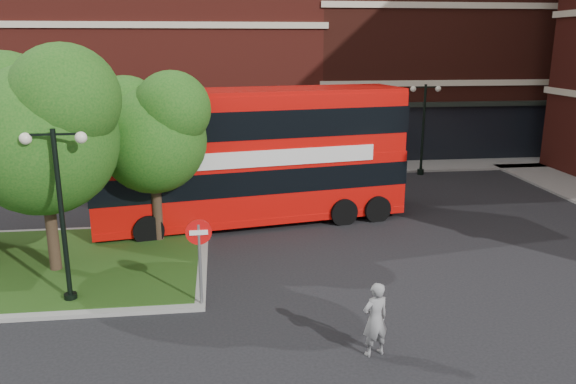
{
  "coord_description": "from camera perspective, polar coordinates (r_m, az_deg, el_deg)",
  "views": [
    {
      "loc": [
        -1.16,
        -15.06,
        7.19
      ],
      "look_at": [
        1.22,
        4.19,
        2.0
      ],
      "focal_mm": 35.0,
      "sensor_mm": 36.0,
      "label": 1
    }
  ],
  "objects": [
    {
      "name": "ground",
      "position": [
        16.73,
        -2.42,
        -10.49
      ],
      "size": [
        120.0,
        120.0,
        0.0
      ],
      "primitive_type": "plane",
      "color": "black",
      "rests_on": "ground"
    },
    {
      "name": "pavement_far",
      "position": [
        32.38,
        -4.83,
        2.2
      ],
      "size": [
        44.0,
        3.0,
        0.12
      ],
      "primitive_type": "cube",
      "color": "slate",
      "rests_on": "ground"
    },
    {
      "name": "terrace_far_left",
      "position": [
        39.66,
        -17.52,
        14.04
      ],
      "size": [
        26.0,
        12.0,
        14.0
      ],
      "primitive_type": "cube",
      "color": "maroon",
      "rests_on": "ground"
    },
    {
      "name": "terrace_far_right",
      "position": [
        41.91,
        14.71,
        15.62
      ],
      "size": [
        18.0,
        12.0,
        16.0
      ],
      "primitive_type": "cube",
      "color": "#471911",
      "rests_on": "ground"
    },
    {
      "name": "traffic_island",
      "position": [
        20.58,
        -26.14,
        -6.88
      ],
      "size": [
        12.6,
        7.6,
        0.15
      ],
      "color": "gray",
      "rests_on": "ground"
    },
    {
      "name": "tree_island_west",
      "position": [
        18.61,
        -24.12,
        6.28
      ],
      "size": [
        5.4,
        4.71,
        7.21
      ],
      "color": "#2D2116",
      "rests_on": "ground"
    },
    {
      "name": "tree_island_east",
      "position": [
        20.48,
        -13.84,
        6.27
      ],
      "size": [
        4.46,
        3.9,
        6.29
      ],
      "color": "#2D2116",
      "rests_on": "ground"
    },
    {
      "name": "lamp_island",
      "position": [
        16.45,
        -22.06,
        -1.52
      ],
      "size": [
        1.72,
        0.36,
        5.0
      ],
      "color": "black",
      "rests_on": "ground"
    },
    {
      "name": "lamp_far_left",
      "position": [
        30.05,
        -0.94,
        6.63
      ],
      "size": [
        1.72,
        0.36,
        5.0
      ],
      "color": "black",
      "rests_on": "ground"
    },
    {
      "name": "lamp_far_right",
      "position": [
        31.9,
        13.6,
        6.7
      ],
      "size": [
        1.72,
        0.36,
        5.0
      ],
      "color": "black",
      "rests_on": "ground"
    },
    {
      "name": "bus",
      "position": [
        22.53,
        -3.79,
        4.53
      ],
      "size": [
        12.75,
        4.94,
        4.75
      ],
      "rotation": [
        0.0,
        0.0,
        0.17
      ],
      "color": "red",
      "rests_on": "ground"
    },
    {
      "name": "woman",
      "position": [
        13.61,
        8.85,
        -12.66
      ],
      "size": [
        0.77,
        0.62,
        1.84
      ],
      "primitive_type": "imported",
      "rotation": [
        0.0,
        0.0,
        3.44
      ],
      "color": "gray",
      "rests_on": "ground"
    },
    {
      "name": "car_silver",
      "position": [
        30.38,
        -11.58,
        2.26
      ],
      "size": [
        4.05,
        2.08,
        1.32
      ],
      "primitive_type": "imported",
      "rotation": [
        0.0,
        0.0,
        1.71
      ],
      "color": "#A7A9AE",
      "rests_on": "ground"
    },
    {
      "name": "car_white",
      "position": [
        32.66,
        6.87,
        3.53
      ],
      "size": [
        4.84,
        2.21,
        1.54
      ],
      "primitive_type": "imported",
      "rotation": [
        0.0,
        0.0,
        1.7
      ],
      "color": "white",
      "rests_on": "ground"
    },
    {
      "name": "no_entry_sign",
      "position": [
        15.53,
        -9.01,
        -5.38
      ],
      "size": [
        0.71,
        0.09,
        2.57
      ],
      "rotation": [
        0.0,
        0.0,
        0.03
      ],
      "color": "slate",
      "rests_on": "ground"
    }
  ]
}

